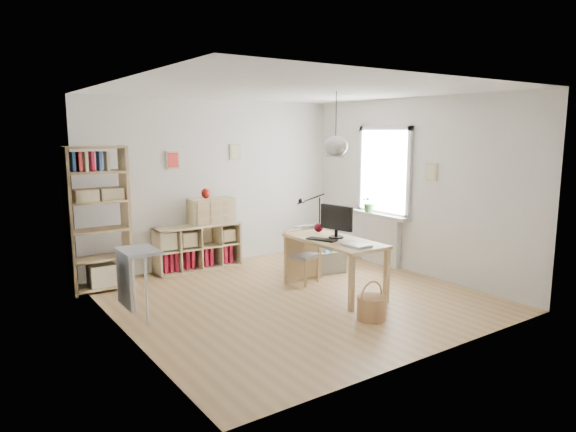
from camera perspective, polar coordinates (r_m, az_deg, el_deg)
ground at (r=6.96m, az=0.74°, el=-8.98°), size 4.50×4.50×0.00m
room_shell at (r=6.82m, az=5.31°, el=7.75°), size 4.50×4.50×4.50m
window_unit at (r=8.53m, az=10.69°, el=4.92°), size 0.07×1.16×1.46m
radiator at (r=8.67m, az=10.30°, el=-2.68°), size 0.10×0.80×0.80m
windowsill at (r=8.56m, az=10.14°, el=0.09°), size 0.22×1.20×0.06m
desk at (r=6.99m, az=5.15°, el=-3.34°), size 0.70×1.50×0.75m
cube_shelf at (r=8.40m, az=-10.20°, el=-3.79°), size 1.40×0.38×0.72m
tall_bookshelf at (r=7.48m, az=-20.42°, el=0.31°), size 0.80×0.38×2.00m
side_table at (r=6.19m, az=-16.84°, el=-5.27°), size 0.40×0.55×0.85m
chair at (r=7.51m, az=1.32°, el=-4.09°), size 0.47×0.47×0.77m
wicker_basket at (r=6.20m, az=9.24°, el=-9.94°), size 0.34×0.34×0.47m
storage_chest at (r=8.19m, az=3.56°, el=-4.49°), size 0.81×0.87×0.70m
monitor at (r=7.02m, az=5.40°, el=-0.41°), size 0.21×0.51×0.45m
keyboard at (r=6.89m, az=3.78°, el=-2.62°), size 0.29×0.43×0.02m
task_lamp at (r=7.40m, az=2.40°, el=0.88°), size 0.48×0.18×0.51m
yarn_ball at (r=7.44m, az=3.41°, el=-1.30°), size 0.13×0.13×0.13m
paper_tray at (r=6.56m, az=7.63°, el=-3.24°), size 0.28×0.34×0.03m
drawer_chest at (r=8.35m, az=-8.52°, el=0.58°), size 0.74×0.36×0.41m
red_vase at (r=8.28m, az=-9.13°, el=2.51°), size 0.14×0.14×0.17m
potted_plant at (r=8.67m, az=9.05°, el=1.50°), size 0.33×0.30×0.32m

